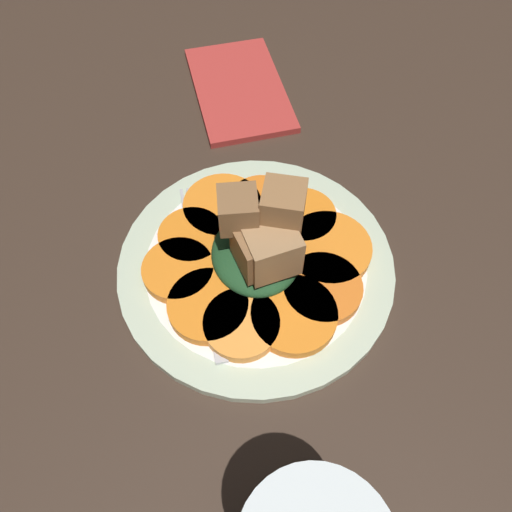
% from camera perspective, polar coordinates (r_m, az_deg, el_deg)
% --- Properties ---
extents(table_slab, '(1.20, 1.20, 0.02)m').
position_cam_1_polar(table_slab, '(0.48, 0.00, -1.98)').
color(table_slab, '#38281E').
rests_on(table_slab, ground).
extents(plate, '(0.26, 0.26, 0.01)m').
position_cam_1_polar(plate, '(0.47, 0.00, -1.04)').
color(plate, beige).
rests_on(plate, table_slab).
extents(carrot_slice_0, '(0.07, 0.07, 0.01)m').
position_cam_1_polar(carrot_slice_0, '(0.49, 5.34, 4.50)').
color(carrot_slice_0, orange).
rests_on(carrot_slice_0, plate).
extents(carrot_slice_1, '(0.07, 0.07, 0.01)m').
position_cam_1_polar(carrot_slice_1, '(0.50, 0.66, 6.04)').
color(carrot_slice_1, orange).
rests_on(carrot_slice_1, plate).
extents(carrot_slice_2, '(0.08, 0.08, 0.01)m').
position_cam_1_polar(carrot_slice_2, '(0.50, -3.85, 5.64)').
color(carrot_slice_2, orange).
rests_on(carrot_slice_2, plate).
extents(carrot_slice_3, '(0.06, 0.06, 0.01)m').
position_cam_1_polar(carrot_slice_3, '(0.48, -7.39, 2.23)').
color(carrot_slice_3, orange).
rests_on(carrot_slice_3, plate).
extents(carrot_slice_4, '(0.07, 0.07, 0.01)m').
position_cam_1_polar(carrot_slice_4, '(0.46, -8.89, -1.60)').
color(carrot_slice_4, orange).
rests_on(carrot_slice_4, plate).
extents(carrot_slice_5, '(0.07, 0.07, 0.01)m').
position_cam_1_polar(carrot_slice_5, '(0.44, -5.50, -5.67)').
color(carrot_slice_5, orange).
rests_on(carrot_slice_5, plate).
extents(carrot_slice_6, '(0.07, 0.07, 0.01)m').
position_cam_1_polar(carrot_slice_6, '(0.43, -1.66, -7.80)').
color(carrot_slice_6, orange).
rests_on(carrot_slice_6, plate).
extents(carrot_slice_7, '(0.08, 0.08, 0.01)m').
position_cam_1_polar(carrot_slice_7, '(0.44, 4.36, -6.73)').
color(carrot_slice_7, orange).
rests_on(carrot_slice_7, plate).
extents(carrot_slice_8, '(0.07, 0.07, 0.01)m').
position_cam_1_polar(carrot_slice_8, '(0.45, 7.61, -3.71)').
color(carrot_slice_8, orange).
rests_on(carrot_slice_8, plate).
extents(carrot_slice_9, '(0.08, 0.08, 0.01)m').
position_cam_1_polar(carrot_slice_9, '(0.47, 8.23, 0.83)').
color(carrot_slice_9, orange).
rests_on(carrot_slice_9, plate).
extents(center_pile, '(0.09, 0.09, 0.10)m').
position_cam_1_polar(center_pile, '(0.43, 0.48, 1.37)').
color(center_pile, '#1E4723').
rests_on(center_pile, plate).
extents(fork, '(0.19, 0.03, 0.00)m').
position_cam_1_polar(fork, '(0.47, -5.96, -0.68)').
color(fork, '#B2B2B7').
rests_on(fork, plate).
extents(napkin, '(0.18, 0.11, 0.01)m').
position_cam_1_polar(napkin, '(0.64, -1.95, 18.55)').
color(napkin, '#B2332D').
rests_on(napkin, table_slab).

